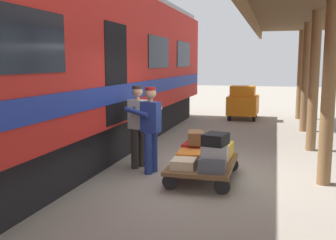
{
  "coord_description": "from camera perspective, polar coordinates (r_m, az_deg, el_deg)",
  "views": [
    {
      "loc": [
        -1.11,
        7.3,
        2.17
      ],
      "look_at": [
        0.74,
        0.62,
        1.15
      ],
      "focal_mm": 41.72,
      "sensor_mm": 36.0,
      "label": 1
    }
  ],
  "objects": [
    {
      "name": "suitcase_tan_vintage",
      "position": [
        7.26,
        7.17,
        -5.27
      ],
      "size": [
        0.42,
        0.6,
        0.24
      ],
      "primitive_type": "cube",
      "rotation": [
        0.0,
        0.0,
        -0.1
      ],
      "color": "tan",
      "rests_on": "luggage_cart"
    },
    {
      "name": "porter_in_overalls",
      "position": [
        7.66,
        -2.66,
        -1.0
      ],
      "size": [
        0.72,
        0.52,
        1.7
      ],
      "color": "navy",
      "rests_on": "ground_plane"
    },
    {
      "name": "suitcase_gray_aluminum",
      "position": [
        6.75,
        6.82,
        -4.45
      ],
      "size": [
        0.47,
        0.52,
        0.19
      ],
      "primitive_type": "cube",
      "rotation": [
        0.0,
        0.0,
        0.08
      ],
      "color": "#9EA0A5",
      "rests_on": "suitcase_slate_roller"
    },
    {
      "name": "suitcase_orange_carryall",
      "position": [
        7.35,
        3.25,
        -5.27
      ],
      "size": [
        0.47,
        0.63,
        0.19
      ],
      "primitive_type": "cube",
      "rotation": [
        0.0,
        0.0,
        0.05
      ],
      "color": "#CC6B23",
      "rests_on": "luggage_cart"
    },
    {
      "name": "train_car",
      "position": [
        8.62,
        -16.8,
        7.29
      ],
      "size": [
        3.02,
        16.7,
        4.0
      ],
      "color": "#B21E19",
      "rests_on": "ground_plane"
    },
    {
      "name": "baggage_tug",
      "position": [
        15.38,
        10.91,
        2.47
      ],
      "size": [
        1.14,
        1.72,
        1.3
      ],
      "color": "orange",
      "rests_on": "ground_plane"
    },
    {
      "name": "suitcase_slate_roller",
      "position": [
        6.78,
        6.56,
        -6.25
      ],
      "size": [
        0.49,
        0.66,
        0.24
      ],
      "primitive_type": "cube",
      "rotation": [
        0.0,
        0.0,
        0.07
      ],
      "color": "#4C515B",
      "rests_on": "luggage_cart"
    },
    {
      "name": "luggage_cart",
      "position": [
        7.34,
        5.18,
        -6.49
      ],
      "size": [
        1.17,
        1.8,
        0.34
      ],
      "color": "brown",
      "rests_on": "ground_plane"
    },
    {
      "name": "ground_plane",
      "position": [
        7.69,
        6.6,
        -8.07
      ],
      "size": [
        60.0,
        60.0,
        0.0
      ],
      "primitive_type": "plane",
      "color": "gray"
    },
    {
      "name": "porter_by_door",
      "position": [
        8.05,
        -4.34,
        -0.55
      ],
      "size": [
        0.73,
        0.58,
        1.7
      ],
      "color": "#332D28",
      "rests_on": "ground_plane"
    },
    {
      "name": "suitcase_black_hardshell",
      "position": [
        6.72,
        6.96,
        -2.81
      ],
      "size": [
        0.45,
        0.53,
        0.2
      ],
      "primitive_type": "cube",
      "rotation": [
        0.0,
        0.0,
        -0.2
      ],
      "color": "black",
      "rests_on": "suitcase_gray_aluminum"
    },
    {
      "name": "suitcase_cream_canvas",
      "position": [
        6.88,
        2.37,
        -6.32
      ],
      "size": [
        0.42,
        0.5,
        0.16
      ],
      "primitive_type": "cube",
      "rotation": [
        0.0,
        0.0,
        0.03
      ],
      "color": "beige",
      "rests_on": "luggage_cart"
    },
    {
      "name": "suitcase_yellow_case",
      "position": [
        7.73,
        7.7,
        -4.33
      ],
      "size": [
        0.46,
        0.58,
        0.27
      ],
      "primitive_type": "cube",
      "rotation": [
        0.0,
        0.0,
        -0.06
      ],
      "color": "gold",
      "rests_on": "luggage_cart"
    },
    {
      "name": "suitcase_red_plastic",
      "position": [
        7.81,
        4.02,
        -4.26
      ],
      "size": [
        0.49,
        0.45,
        0.24
      ],
      "primitive_type": "cube",
      "rotation": [
        0.0,
        0.0,
        -0.03
      ],
      "color": "#AD231E",
      "rests_on": "luggage_cart"
    },
    {
      "name": "suitcase_brown_leather",
      "position": [
        7.74,
        4.07,
        -2.56
      ],
      "size": [
        0.41,
        0.56,
        0.24
      ],
      "primitive_type": "cube",
      "rotation": [
        0.0,
        0.0,
        0.22
      ],
      "color": "brown",
      "rests_on": "suitcase_red_plastic"
    }
  ]
}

